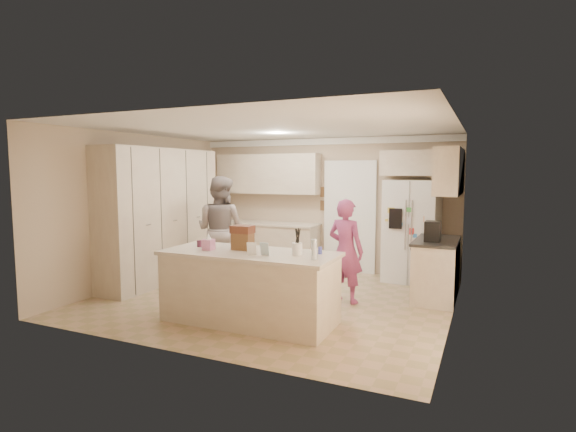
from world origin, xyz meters
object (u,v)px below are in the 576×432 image
at_px(coffee_maker, 433,231).
at_px(dollhouse_body, 243,241).
at_px(utensil_crock, 297,249).
at_px(tissue_box, 209,245).
at_px(refrigerator, 412,231).
at_px(teen_girl, 346,251).
at_px(teen_boy, 220,230).
at_px(island_base, 249,289).

relative_size(coffee_maker, dollhouse_body, 1.15).
bearing_deg(utensil_crock, coffee_maker, 52.88).
bearing_deg(tissue_box, refrigerator, 56.34).
distance_m(tissue_box, teen_girl, 2.06).
bearing_deg(teen_girl, refrigerator, -99.80).
xyz_separation_m(refrigerator, tissue_box, (-2.12, -3.18, 0.10)).
height_order(utensil_crock, teen_boy, teen_boy).
bearing_deg(island_base, coffee_maker, 42.83).
height_order(utensil_crock, teen_girl, teen_girl).
bearing_deg(utensil_crock, island_base, -175.60).
xyz_separation_m(refrigerator, coffee_maker, (0.48, -1.18, 0.17)).
distance_m(refrigerator, tissue_box, 3.82).
bearing_deg(refrigerator, tissue_box, -119.57).
bearing_deg(dollhouse_body, teen_girl, 51.42).
height_order(tissue_box, dollhouse_body, dollhouse_body).
xyz_separation_m(tissue_box, teen_girl, (1.42, 1.48, -0.22)).
distance_m(refrigerator, utensil_crock, 3.17).
relative_size(refrigerator, teen_girl, 1.16).
relative_size(island_base, teen_boy, 1.18).
bearing_deg(teen_boy, coffee_maker, -175.69).
distance_m(island_base, tissue_box, 0.79).
relative_size(island_base, utensil_crock, 14.67).
distance_m(utensil_crock, teen_boy, 2.65).
xyz_separation_m(coffee_maker, teen_boy, (-3.53, -0.27, -0.14)).
bearing_deg(dollhouse_body, teen_boy, 131.03).
bearing_deg(utensil_crock, dollhouse_body, 176.42).
bearing_deg(dollhouse_body, island_base, -33.69).
xyz_separation_m(refrigerator, teen_girl, (-0.70, -1.70, -0.12)).
bearing_deg(refrigerator, dollhouse_body, -115.86).
xyz_separation_m(island_base, dollhouse_body, (-0.15, 0.10, 0.60)).
bearing_deg(tissue_box, coffee_maker, 37.57).
bearing_deg(teen_boy, utensil_crock, 143.33).
relative_size(utensil_crock, tissue_box, 1.07).
bearing_deg(tissue_box, dollhouse_body, 26.57).
height_order(coffee_maker, teen_girl, teen_girl).
height_order(refrigerator, dollhouse_body, refrigerator).
bearing_deg(tissue_box, teen_boy, 118.26).
bearing_deg(island_base, tissue_box, -169.70).
bearing_deg(island_base, refrigerator, 63.02).
height_order(coffee_maker, island_base, coffee_maker).
relative_size(coffee_maker, teen_girl, 0.19).
relative_size(teen_boy, teen_girl, 1.20).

